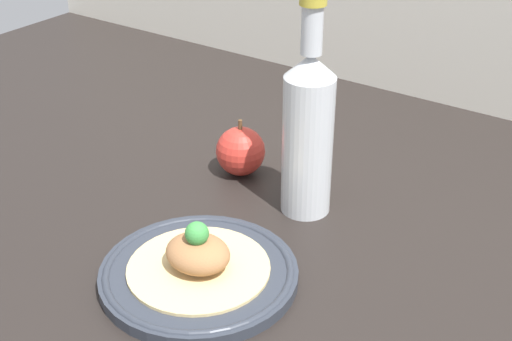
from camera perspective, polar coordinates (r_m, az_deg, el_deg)
name	(u,v)px	position (r cm, az deg, el deg)	size (l,w,h in cm)	color
ground_plane	(242,238)	(94.57, -1.14, -5.39)	(180.00, 110.00, 4.00)	black
plate	(199,273)	(83.87, -4.60, -8.19)	(23.21, 23.21, 1.72)	#2D333D
plated_food	(198,257)	(82.49, -4.66, -6.92)	(16.68, 16.68, 6.44)	#D6BC7F
cider_bottle	(308,130)	(91.31, 4.18, 3.25)	(6.64, 6.64, 29.30)	silver
apple	(241,151)	(103.57, -1.25, 1.56)	(7.21, 7.21, 8.59)	red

